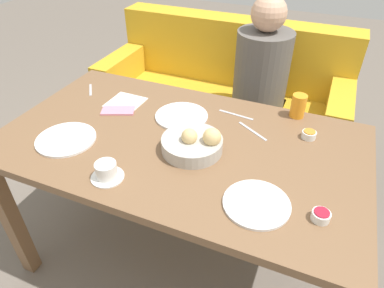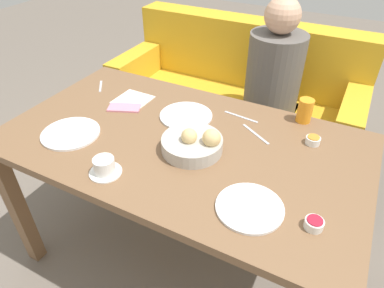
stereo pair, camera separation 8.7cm
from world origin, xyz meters
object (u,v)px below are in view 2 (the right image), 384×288
object	(u,v)px
couch	(235,109)
cell_phone	(124,108)
juice_glass	(305,111)
bread_basket	(194,143)
plate_far_center	(186,116)
jam_bowl_berry	(314,224)
plate_near_right	(250,207)
napkin	(133,100)
spoon_coffee	(101,86)
seated_person	(268,108)
coffee_cup	(105,167)
plate_near_left	(71,133)
fork_silver	(241,117)
knife_silver	(256,134)
jam_bowl_honey	(313,140)

from	to	relation	value
couch	cell_phone	world-z (taller)	couch
juice_glass	bread_basket	bearing A→B (deg)	-128.39
plate_far_center	jam_bowl_berry	distance (m)	0.75
plate_near_right	napkin	size ratio (longest dim) A/B	1.35
couch	spoon_coffee	distance (m)	1.03
plate_far_center	cell_phone	size ratio (longest dim) A/B	1.42
seated_person	jam_bowl_berry	distance (m)	1.22
coffee_cup	jam_bowl_berry	size ratio (longest dim) A/B	2.04
bread_basket	coffee_cup	bearing A→B (deg)	-129.89
napkin	seated_person	bearing A→B (deg)	54.52
plate_near_left	coffee_cup	xyz separation A→B (m)	(0.29, -0.13, 0.02)
juice_glass	jam_bowl_berry	world-z (taller)	juice_glass
juice_glass	coffee_cup	distance (m)	0.88
fork_silver	knife_silver	bearing A→B (deg)	-43.60
plate_near_right	juice_glass	size ratio (longest dim) A/B	2.09
couch	coffee_cup	distance (m)	1.42
seated_person	plate_far_center	distance (m)	0.79
couch	jam_bowl_honey	xyz separation A→B (m)	(0.62, -0.81, 0.46)
seated_person	juice_glass	bearing A→B (deg)	-61.22
plate_near_right	plate_far_center	distance (m)	0.60
coffee_cup	knife_silver	distance (m)	0.63
jam_bowl_berry	jam_bowl_honey	distance (m)	0.44
couch	knife_silver	xyz separation A→B (m)	(0.40, -0.85, 0.44)
napkin	spoon_coffee	bearing A→B (deg)	169.69
couch	jam_bowl_berry	xyz separation A→B (m)	(0.72, -1.24, 0.46)
bread_basket	fork_silver	size ratio (longest dim) A/B	1.44
coffee_cup	spoon_coffee	world-z (taller)	coffee_cup
plate_far_center	napkin	size ratio (longest dim) A/B	1.45
plate_far_center	cell_phone	world-z (taller)	plate_far_center
plate_near_left	plate_near_right	world-z (taller)	same
jam_bowl_honey	knife_silver	bearing A→B (deg)	-168.94
coffee_cup	bread_basket	bearing A→B (deg)	50.11
plate_near_left	plate_far_center	size ratio (longest dim) A/B	1.02
plate_near_right	fork_silver	bearing A→B (deg)	113.87
plate_near_right	juice_glass	xyz separation A→B (m)	(0.03, 0.61, 0.05)
fork_silver	napkin	world-z (taller)	napkin
bread_basket	plate_near_left	world-z (taller)	bread_basket
cell_phone	bread_basket	bearing A→B (deg)	-17.40
jam_bowl_berry	fork_silver	bearing A→B (deg)	130.74
couch	fork_silver	bearing A→B (deg)	-68.65
seated_person	juice_glass	distance (m)	0.66
jam_bowl_berry	napkin	world-z (taller)	jam_bowl_berry
seated_person	juice_glass	world-z (taller)	seated_person
napkin	cell_phone	bearing A→B (deg)	-82.54
cell_phone	couch	bearing A→B (deg)	76.85
fork_silver	spoon_coffee	bearing A→B (deg)	-175.69
bread_basket	plate_near_right	world-z (taller)	bread_basket
plate_far_center	jam_bowl_berry	xyz separation A→B (m)	(0.64, -0.38, 0.01)
jam_bowl_honey	spoon_coffee	bearing A→B (deg)	-179.87
bread_basket	plate_far_center	world-z (taller)	bread_basket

